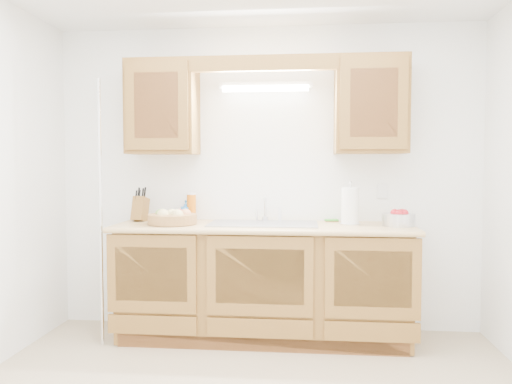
# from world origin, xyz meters

# --- Properties ---
(room) EXTENTS (3.52, 3.50, 2.50)m
(room) POSITION_xyz_m (0.00, 0.00, 1.25)
(room) COLOR tan
(room) RESTS_ON ground
(base_cabinets) EXTENTS (2.20, 0.60, 0.86)m
(base_cabinets) POSITION_xyz_m (0.00, 1.20, 0.44)
(base_cabinets) COLOR brown
(base_cabinets) RESTS_ON ground
(countertop) EXTENTS (2.30, 0.63, 0.04)m
(countertop) POSITION_xyz_m (0.00, 1.19, 0.88)
(countertop) COLOR tan
(countertop) RESTS_ON base_cabinets
(upper_cabinet_left) EXTENTS (0.55, 0.33, 0.75)m
(upper_cabinet_left) POSITION_xyz_m (-0.83, 1.33, 1.83)
(upper_cabinet_left) COLOR brown
(upper_cabinet_left) RESTS_ON room
(upper_cabinet_right) EXTENTS (0.55, 0.33, 0.75)m
(upper_cabinet_right) POSITION_xyz_m (0.83, 1.33, 1.83)
(upper_cabinet_right) COLOR brown
(upper_cabinet_right) RESTS_ON room
(valance) EXTENTS (2.20, 0.05, 0.12)m
(valance) POSITION_xyz_m (0.00, 1.19, 2.14)
(valance) COLOR brown
(valance) RESTS_ON room
(fluorescent_fixture) EXTENTS (0.76, 0.08, 0.08)m
(fluorescent_fixture) POSITION_xyz_m (0.00, 1.42, 2.00)
(fluorescent_fixture) COLOR white
(fluorescent_fixture) RESTS_ON room
(sink) EXTENTS (0.84, 0.46, 0.36)m
(sink) POSITION_xyz_m (0.00, 1.21, 0.83)
(sink) COLOR #9E9EA3
(sink) RESTS_ON countertop
(wire_shelf_pole) EXTENTS (0.03, 0.03, 2.00)m
(wire_shelf_pole) POSITION_xyz_m (-1.20, 0.94, 1.00)
(wire_shelf_pole) COLOR silver
(wire_shelf_pole) RESTS_ON ground
(outlet_plate) EXTENTS (0.08, 0.01, 0.12)m
(outlet_plate) POSITION_xyz_m (0.95, 1.49, 1.15)
(outlet_plate) COLOR white
(outlet_plate) RESTS_ON room
(fruit_basket) EXTENTS (0.44, 0.44, 0.12)m
(fruit_basket) POSITION_xyz_m (-0.70, 1.13, 0.95)
(fruit_basket) COLOR #AF8046
(fruit_basket) RESTS_ON countertop
(knife_block) EXTENTS (0.12, 0.18, 0.29)m
(knife_block) POSITION_xyz_m (-1.03, 1.34, 1.00)
(knife_block) COLOR brown
(knife_block) RESTS_ON countertop
(orange_canister) EXTENTS (0.10, 0.10, 0.23)m
(orange_canister) POSITION_xyz_m (-0.62, 1.41, 1.01)
(orange_canister) COLOR #D4660B
(orange_canister) RESTS_ON countertop
(soap_bottle) EXTENTS (0.10, 0.10, 0.17)m
(soap_bottle) POSITION_xyz_m (-0.66, 1.41, 0.98)
(soap_bottle) COLOR #2A7FD4
(soap_bottle) RESTS_ON countertop
(sponge) EXTENTS (0.11, 0.09, 0.02)m
(sponge) POSITION_xyz_m (0.54, 1.44, 0.91)
(sponge) COLOR #CC333F
(sponge) RESTS_ON countertop
(paper_towel) EXTENTS (0.17, 0.17, 0.34)m
(paper_towel) POSITION_xyz_m (0.67, 1.24, 1.04)
(paper_towel) COLOR silver
(paper_towel) RESTS_ON countertop
(apple_bowl) EXTENTS (0.28, 0.28, 0.13)m
(apple_bowl) POSITION_xyz_m (1.03, 1.19, 0.96)
(apple_bowl) COLOR silver
(apple_bowl) RESTS_ON countertop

